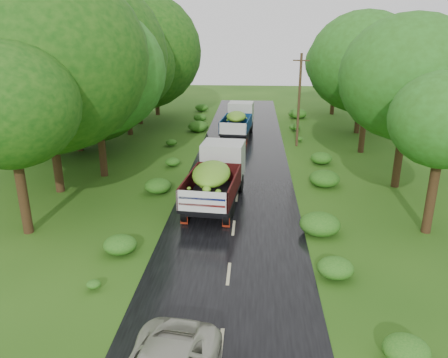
{
  "coord_description": "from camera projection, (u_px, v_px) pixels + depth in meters",
  "views": [
    {
      "loc": [
        0.8,
        -10.44,
        8.92
      ],
      "look_at": [
        -0.59,
        10.06,
        1.7
      ],
      "focal_mm": 35.0,
      "sensor_mm": 36.0,
      "label": 1
    }
  ],
  "objects": [
    {
      "name": "ground",
      "position": [
        221.0,
        347.0,
        12.84
      ],
      "size": [
        120.0,
        120.0,
        0.0
      ],
      "primitive_type": "plane",
      "color": "#1A410E",
      "rests_on": "ground"
    },
    {
      "name": "road",
      "position": [
        230.0,
        261.0,
        17.54
      ],
      "size": [
        6.5,
        80.0,
        0.02
      ],
      "primitive_type": "cube",
      "color": "black",
      "rests_on": "ground"
    },
    {
      "name": "road_lines",
      "position": [
        231.0,
        248.0,
        18.48
      ],
      "size": [
        0.12,
        69.6,
        0.0
      ],
      "color": "#BFB78C",
      "rests_on": "road"
    },
    {
      "name": "truck_near",
      "position": [
        217.0,
        174.0,
        22.86
      ],
      "size": [
        2.99,
        6.84,
        2.79
      ],
      "rotation": [
        0.0,
        0.0,
        -0.1
      ],
      "color": "black",
      "rests_on": "ground"
    },
    {
      "name": "truck_far",
      "position": [
        238.0,
        119.0,
        37.0
      ],
      "size": [
        2.75,
        6.32,
        2.58
      ],
      "rotation": [
        0.0,
        0.0,
        -0.1
      ],
      "color": "black",
      "rests_on": "ground"
    },
    {
      "name": "utility_pole",
      "position": [
        299.0,
        100.0,
        33.14
      ],
      "size": [
        1.23,
        0.33,
        7.05
      ],
      "rotation": [
        0.0,
        0.0,
        -0.2
      ],
      "color": "#382616",
      "rests_on": "ground"
    },
    {
      "name": "trees_left",
      "position": [
        105.0,
        60.0,
        32.11
      ],
      "size": [
        8.4,
        31.98,
        9.4
      ],
      "color": "black",
      "rests_on": "ground"
    },
    {
      "name": "trees_right",
      "position": [
        371.0,
        71.0,
        32.18
      ],
      "size": [
        4.84,
        31.7,
        8.03
      ],
      "color": "black",
      "rests_on": "ground"
    },
    {
      "name": "shrubs",
      "position": [
        238.0,
        179.0,
        25.9
      ],
      "size": [
        11.9,
        44.0,
        0.7
      ],
      "color": "#1D5F16",
      "rests_on": "ground"
    }
  ]
}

